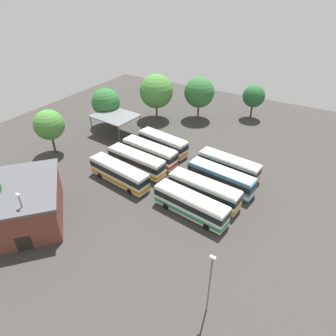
{
  "coord_description": "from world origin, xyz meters",
  "views": [
    {
      "loc": [
        -19.66,
        35.44,
        28.44
      ],
      "look_at": [
        1.45,
        -0.21,
        1.47
      ],
      "focal_mm": 31.65,
      "sensor_mm": 36.0,
      "label": 1
    }
  ],
  "objects_px": {
    "tree_north_edge": "(254,96)",
    "bus_row1_slot1": "(150,152)",
    "bus_row1_slot0": "(163,143)",
    "depot_building": "(25,204)",
    "lamp_post_by_building": "(25,216)",
    "bus_row1_slot3": "(119,173)",
    "tree_northeast": "(156,91)",
    "bus_row0_slot3": "(191,205)",
    "bus_row0_slot1": "(221,178)",
    "bus_row0_slot2": "(204,190)",
    "tree_northwest": "(199,92)",
    "maintenance_shelter": "(115,116)",
    "bus_row1_slot2": "(136,161)",
    "lamp_post_near_entrance": "(210,282)",
    "bus_row0_slot0": "(229,166)",
    "tree_south_edge": "(106,102)",
    "tree_west_edge": "(49,125)"
  },
  "relations": [
    {
      "from": "bus_row1_slot2",
      "to": "bus_row0_slot2",
      "type": "bearing_deg",
      "value": 173.55
    },
    {
      "from": "tree_northwest",
      "to": "tree_north_edge",
      "type": "distance_m",
      "value": 12.57
    },
    {
      "from": "bus_row0_slot1",
      "to": "tree_north_edge",
      "type": "xyz_separation_m",
      "value": [
        4.29,
        -29.47,
        3.55
      ]
    },
    {
      "from": "lamp_post_near_entrance",
      "to": "tree_north_edge",
      "type": "distance_m",
      "value": 50.76
    },
    {
      "from": "tree_west_edge",
      "to": "tree_south_edge",
      "type": "height_order",
      "value": "tree_west_edge"
    },
    {
      "from": "bus_row0_slot2",
      "to": "tree_northwest",
      "type": "relative_size",
      "value": 1.17
    },
    {
      "from": "bus_row0_slot3",
      "to": "bus_row0_slot1",
      "type": "bearing_deg",
      "value": -98.13
    },
    {
      "from": "bus_row1_slot0",
      "to": "bus_row1_slot3",
      "type": "bearing_deg",
      "value": 86.62
    },
    {
      "from": "maintenance_shelter",
      "to": "tree_north_edge",
      "type": "height_order",
      "value": "tree_north_edge"
    },
    {
      "from": "bus_row0_slot2",
      "to": "tree_northeast",
      "type": "height_order",
      "value": "tree_northeast"
    },
    {
      "from": "tree_west_edge",
      "to": "bus_row1_slot3",
      "type": "bearing_deg",
      "value": 175.33
    },
    {
      "from": "tree_north_edge",
      "to": "maintenance_shelter",
      "type": "bearing_deg",
      "value": 46.21
    },
    {
      "from": "depot_building",
      "to": "lamp_post_by_building",
      "type": "height_order",
      "value": "lamp_post_by_building"
    },
    {
      "from": "bus_row0_slot2",
      "to": "maintenance_shelter",
      "type": "height_order",
      "value": "maintenance_shelter"
    },
    {
      "from": "bus_row0_slot2",
      "to": "bus_row1_slot3",
      "type": "bearing_deg",
      "value": 11.78
    },
    {
      "from": "depot_building",
      "to": "maintenance_shelter",
      "type": "distance_m",
      "value": 27.77
    },
    {
      "from": "lamp_post_by_building",
      "to": "tree_northwest",
      "type": "relative_size",
      "value": 0.78
    },
    {
      "from": "tree_north_edge",
      "to": "bus_row1_slot1",
      "type": "bearing_deg",
      "value": 70.91
    },
    {
      "from": "bus_row0_slot1",
      "to": "tree_north_edge",
      "type": "relative_size",
      "value": 1.42
    },
    {
      "from": "bus_row0_slot3",
      "to": "tree_west_edge",
      "type": "distance_m",
      "value": 30.45
    },
    {
      "from": "bus_row1_slot0",
      "to": "maintenance_shelter",
      "type": "height_order",
      "value": "maintenance_shelter"
    },
    {
      "from": "bus_row0_slot3",
      "to": "bus_row1_slot2",
      "type": "relative_size",
      "value": 1.02
    },
    {
      "from": "lamp_post_by_building",
      "to": "tree_northwest",
      "type": "height_order",
      "value": "tree_northwest"
    },
    {
      "from": "bus_row0_slot1",
      "to": "maintenance_shelter",
      "type": "height_order",
      "value": "maintenance_shelter"
    },
    {
      "from": "bus_row1_slot0",
      "to": "depot_building",
      "type": "xyz_separation_m",
      "value": [
        5.92,
        25.67,
        1.06
      ]
    },
    {
      "from": "bus_row0_slot1",
      "to": "depot_building",
      "type": "xyz_separation_m",
      "value": [
        19.79,
        20.41,
        1.06
      ]
    },
    {
      "from": "bus_row0_slot1",
      "to": "bus_row1_slot1",
      "type": "bearing_deg",
      "value": -4.37
    },
    {
      "from": "lamp_post_near_entrance",
      "to": "tree_northwest",
      "type": "relative_size",
      "value": 0.82
    },
    {
      "from": "bus_row1_slot1",
      "to": "tree_northeast",
      "type": "bearing_deg",
      "value": -61.32
    },
    {
      "from": "bus_row0_slot3",
      "to": "maintenance_shelter",
      "type": "distance_m",
      "value": 29.16
    },
    {
      "from": "tree_northeast",
      "to": "lamp_post_by_building",
      "type": "bearing_deg",
      "value": 100.17
    },
    {
      "from": "bus_row0_slot3",
      "to": "maintenance_shelter",
      "type": "xyz_separation_m",
      "value": [
        25.07,
        -14.71,
        2.3
      ]
    },
    {
      "from": "bus_row0_slot0",
      "to": "tree_northeast",
      "type": "xyz_separation_m",
      "value": [
        23.1,
        -13.94,
        4.79
      ]
    },
    {
      "from": "bus_row0_slot2",
      "to": "tree_north_edge",
      "type": "height_order",
      "value": "tree_north_edge"
    },
    {
      "from": "bus_row1_slot1",
      "to": "tree_northeast",
      "type": "relative_size",
      "value": 1.07
    },
    {
      "from": "bus_row1_slot0",
      "to": "bus_row0_slot1",
      "type": "bearing_deg",
      "value": 159.24
    },
    {
      "from": "bus_row1_slot0",
      "to": "depot_building",
      "type": "height_order",
      "value": "depot_building"
    },
    {
      "from": "bus_row1_slot2",
      "to": "maintenance_shelter",
      "type": "distance_m",
      "value": 15.27
    },
    {
      "from": "tree_northwest",
      "to": "bus_row0_slot1",
      "type": "bearing_deg",
      "value": 123.17
    },
    {
      "from": "lamp_post_by_building",
      "to": "tree_south_edge",
      "type": "height_order",
      "value": "tree_south_edge"
    },
    {
      "from": "lamp_post_by_building",
      "to": "bus_row1_slot1",
      "type": "bearing_deg",
      "value": -94.55
    },
    {
      "from": "bus_row0_slot0",
      "to": "lamp_post_by_building",
      "type": "height_order",
      "value": "lamp_post_by_building"
    },
    {
      "from": "tree_north_edge",
      "to": "tree_west_edge",
      "type": "bearing_deg",
      "value": 52.54
    },
    {
      "from": "bus_row0_slot1",
      "to": "tree_northeast",
      "type": "xyz_separation_m",
      "value": [
        23.32,
        -17.91,
        4.79
      ]
    },
    {
      "from": "bus_row0_slot0",
      "to": "lamp_post_near_entrance",
      "type": "relative_size",
      "value": 1.34
    },
    {
      "from": "bus_row1_slot3",
      "to": "depot_building",
      "type": "relative_size",
      "value": 0.75
    },
    {
      "from": "lamp_post_near_entrance",
      "to": "tree_south_edge",
      "type": "bearing_deg",
      "value": -37.89
    },
    {
      "from": "bus_row1_slot2",
      "to": "lamp_post_by_building",
      "type": "xyz_separation_m",
      "value": [
        1.68,
        20.11,
        2.42
      ]
    },
    {
      "from": "tree_west_edge",
      "to": "tree_north_edge",
      "type": "relative_size",
      "value": 1.09
    },
    {
      "from": "tree_northeast",
      "to": "bus_row0_slot3",
      "type": "bearing_deg",
      "value": 130.39
    }
  ]
}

